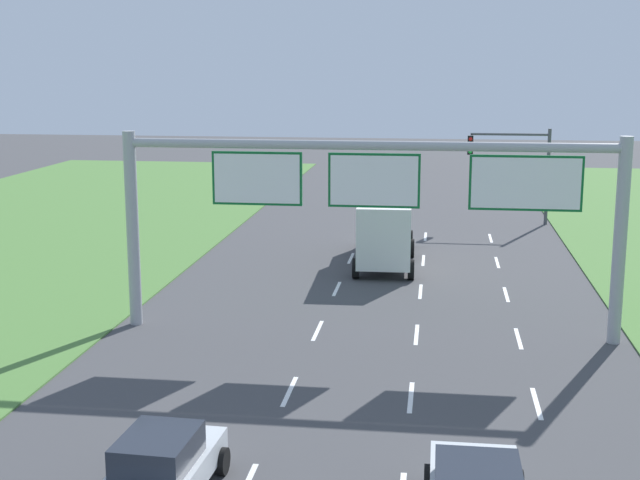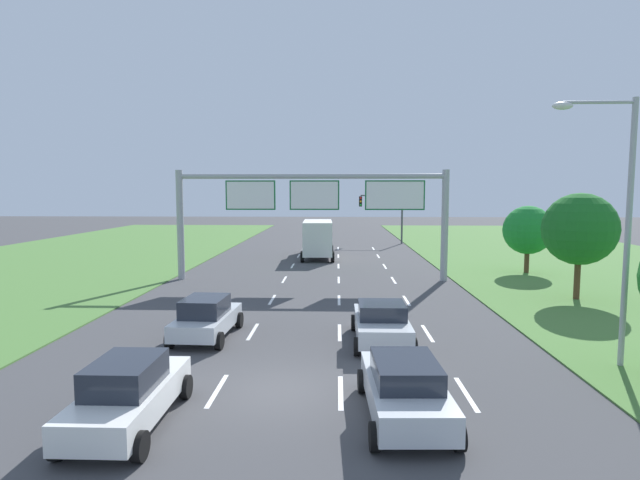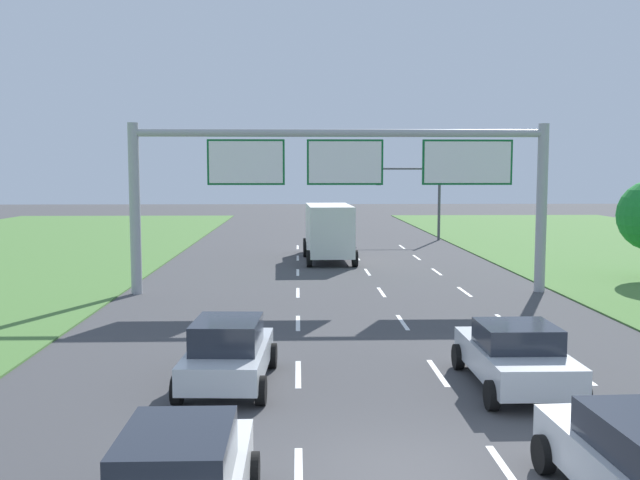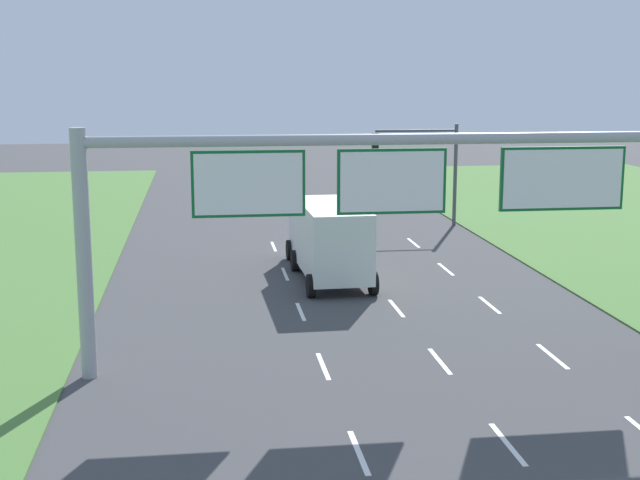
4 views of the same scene
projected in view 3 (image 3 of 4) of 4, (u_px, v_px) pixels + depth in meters
The scene contains 9 objects.
ground_plane at pixel (404, 475), 11.82m from camera, with size 200.00×200.00×0.00m, color #424244.
lane_dashes_inner_left at pixel (298, 345), 20.72m from camera, with size 0.14×56.40×0.01m.
lane_dashes_inner_right at pixel (418, 344), 20.83m from camera, with size 0.14×56.40×0.01m.
lane_dashes_slip at pixel (536, 343), 20.94m from camera, with size 0.14×56.40×0.01m.
car_near_red at pixel (228, 352), 16.72m from camera, with size 2.20×4.11×1.60m.
car_far_ahead at pixel (515, 355), 16.55m from camera, with size 2.15×4.26×1.53m.
box_truck at pixel (328, 230), 40.71m from camera, with size 2.86×8.12×3.18m.
sign_gantry at pixel (347, 173), 29.21m from camera, with size 17.24×0.44×7.00m.
traffic_light_mast at pixel (413, 188), 52.16m from camera, with size 4.76×0.49×5.60m.
Camera 3 is at (-1.75, -11.34, 5.02)m, focal length 40.00 mm.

